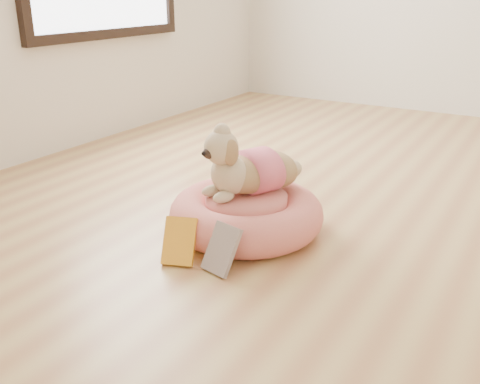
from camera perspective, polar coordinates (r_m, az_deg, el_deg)
The scene contains 5 objects.
floor at distance 2.51m, azimuth 14.86°, elevation -2.08°, with size 4.50×4.50×0.00m, color #AD7648.
pet_bed at distance 2.21m, azimuth 0.67°, elevation -2.35°, with size 0.63×0.63×0.16m.
dog at distance 2.15m, azimuth 0.76°, elevation 3.86°, with size 0.29×0.42×0.31m, color brown, non-canonical shape.
book_yellow at distance 1.98m, azimuth -6.48°, elevation -5.23°, with size 0.12×0.02×0.18m, color yellow.
book_white at distance 1.91m, azimuth -1.98°, elevation -6.10°, with size 0.12×0.02×0.18m, color white.
Camera 1 is at (0.60, -2.24, 0.96)m, focal length 40.00 mm.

